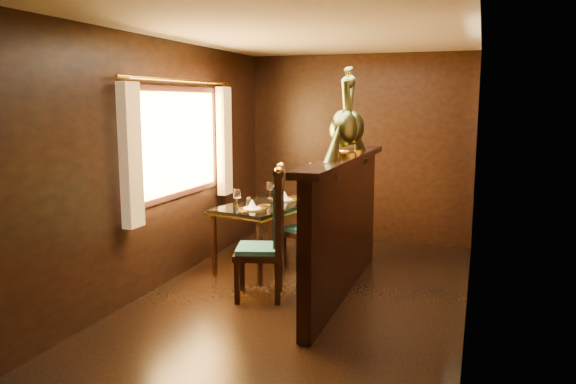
# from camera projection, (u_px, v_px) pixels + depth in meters

# --- Properties ---
(ground) EXTENTS (5.00, 5.00, 0.00)m
(ground) POSITION_uv_depth(u_px,v_px,m) (302.00, 299.00, 5.40)
(ground) COLOR black
(ground) RESTS_ON ground
(room_shell) EXTENTS (3.04, 5.04, 2.52)m
(room_shell) POSITION_uv_depth(u_px,v_px,m) (295.00, 134.00, 5.19)
(room_shell) COLOR black
(room_shell) RESTS_ON ground
(partition) EXTENTS (0.26, 2.70, 1.36)m
(partition) POSITION_uv_depth(u_px,v_px,m) (343.00, 222.00, 5.46)
(partition) COLOR black
(partition) RESTS_ON ground
(dining_table) EXTENTS (1.04, 1.39, 0.93)m
(dining_table) POSITION_uv_depth(u_px,v_px,m) (266.00, 210.00, 6.33)
(dining_table) COLOR black
(dining_table) RESTS_ON ground
(chair_left) EXTENTS (0.58, 0.60, 1.30)m
(chair_left) POSITION_uv_depth(u_px,v_px,m) (272.00, 229.00, 5.33)
(chair_left) COLOR black
(chair_left) RESTS_ON ground
(chair_right) EXTENTS (0.57, 0.58, 1.24)m
(chair_right) POSITION_uv_depth(u_px,v_px,m) (314.00, 214.00, 6.20)
(chair_right) COLOR black
(chair_right) RESTS_ON ground
(peacock_left) EXTENTS (0.27, 0.71, 0.85)m
(peacock_left) POSITION_uv_depth(u_px,v_px,m) (344.00, 112.00, 5.22)
(peacock_left) COLOR #16442F
(peacock_left) RESTS_ON partition
(peacock_right) EXTENTS (0.26, 0.70, 0.83)m
(peacock_right) POSITION_uv_depth(u_px,v_px,m) (352.00, 112.00, 5.54)
(peacock_right) COLOR #16442F
(peacock_right) RESTS_ON partition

